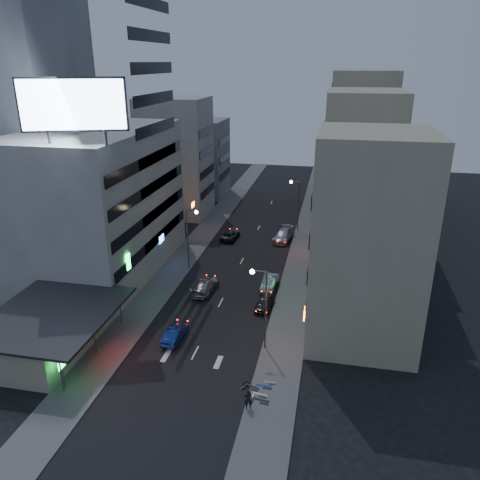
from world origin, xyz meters
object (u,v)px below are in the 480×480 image
(parked_car_right_mid, at_px, (269,283))
(scooter_black_a, at_px, (270,395))
(parked_car_left, at_px, (230,235))
(scooter_silver_a, at_px, (268,390))
(parked_car_right_far, at_px, (283,235))
(scooter_black_b, at_px, (260,383))
(road_car_silver, at_px, (205,286))
(scooter_silver_b, at_px, (276,377))
(scooter_blue, at_px, (272,380))
(parked_car_right_near, at_px, (265,303))
(road_car_blue, at_px, (175,334))
(person, at_px, (248,399))

(parked_car_right_mid, distance_m, scooter_black_a, 20.13)
(parked_car_left, relative_size, scooter_silver_a, 2.57)
(parked_car_right_far, height_order, scooter_black_b, parked_car_right_far)
(road_car_silver, height_order, scooter_black_a, road_car_silver)
(parked_car_right_mid, relative_size, scooter_silver_b, 2.73)
(scooter_blue, height_order, scooter_silver_b, scooter_blue)
(parked_car_right_near, height_order, scooter_silver_b, parked_car_right_near)
(road_car_silver, height_order, scooter_silver_a, road_car_silver)
(scooter_black_a, bearing_deg, road_car_silver, 39.80)
(parked_car_right_near, xyz_separation_m, road_car_silver, (-7.53, 2.48, 0.10))
(parked_car_right_mid, bearing_deg, road_car_blue, -116.04)
(parked_car_left, xyz_separation_m, scooter_blue, (11.19, -33.39, 0.09))
(scooter_black_a, bearing_deg, scooter_silver_a, 29.60)
(scooter_black_a, height_order, scooter_blue, scooter_black_a)
(scooter_silver_b, bearing_deg, parked_car_right_mid, 5.96)
(parked_car_right_near, distance_m, road_car_blue, 11.07)
(parked_car_left, bearing_deg, road_car_silver, 98.49)
(scooter_blue, xyz_separation_m, scooter_silver_b, (0.21, 0.56, -0.12))
(parked_car_right_far, relative_size, person, 3.21)
(parked_car_left, bearing_deg, parked_car_right_far, -167.53)
(parked_car_right_mid, xyz_separation_m, scooter_blue, (2.86, -17.97, 0.01))
(road_car_silver, bearing_deg, scooter_blue, 126.51)
(scooter_silver_a, distance_m, scooter_silver_b, 1.85)
(parked_car_left, xyz_separation_m, road_car_silver, (0.98, -17.76, 0.13))
(parked_car_right_near, height_order, road_car_silver, road_car_silver)
(scooter_blue, bearing_deg, scooter_black_b, 122.21)
(person, height_order, scooter_silver_a, person)
(parked_car_right_near, distance_m, scooter_black_b, 13.85)
(scooter_black_b, bearing_deg, road_car_blue, 80.02)
(parked_car_right_near, bearing_deg, parked_car_left, 118.87)
(parked_car_left, height_order, road_car_blue, road_car_blue)
(parked_car_right_mid, height_order, parked_car_right_far, parked_car_right_far)
(road_car_blue, height_order, scooter_black_b, road_car_blue)
(parked_car_right_near, distance_m, parked_car_right_mid, 4.83)
(parked_car_right_far, bearing_deg, scooter_silver_a, -77.81)
(parked_car_right_near, distance_m, scooter_silver_b, 12.91)
(parked_car_right_mid, relative_size, road_car_blue, 1.10)
(scooter_black_a, bearing_deg, parked_car_left, 27.10)
(parked_car_right_far, bearing_deg, road_car_blue, -96.29)
(scooter_silver_a, height_order, scooter_blue, scooter_blue)
(parked_car_right_mid, bearing_deg, parked_car_right_near, -84.03)
(road_car_silver, bearing_deg, scooter_black_b, 123.15)
(parked_car_right_mid, relative_size, scooter_black_a, 2.19)
(scooter_blue, bearing_deg, parked_car_left, 17.99)
(scooter_silver_b, bearing_deg, parked_car_right_near, 8.92)
(road_car_blue, bearing_deg, scooter_blue, 156.05)
(parked_car_right_mid, xyz_separation_m, scooter_silver_b, (3.08, -17.41, -0.12))
(parked_car_right_mid, distance_m, parked_car_right_far, 16.43)
(road_car_blue, bearing_deg, person, 139.57)
(person, bearing_deg, scooter_black_a, -159.85)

